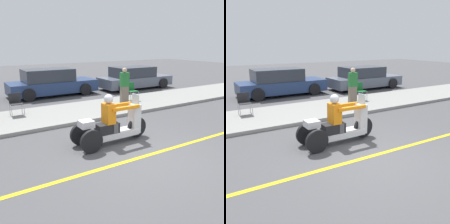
% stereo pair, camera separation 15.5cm
% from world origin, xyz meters
% --- Properties ---
extents(ground_plane, '(60.00, 60.00, 0.00)m').
position_xyz_m(ground_plane, '(0.00, 0.00, 0.00)').
color(ground_plane, '#4C4C4F').
extents(lane_stripe, '(24.00, 0.12, 0.01)m').
position_xyz_m(lane_stripe, '(-0.24, 0.00, 0.00)').
color(lane_stripe, gold).
rests_on(lane_stripe, ground).
extents(sidewalk_strip, '(28.00, 2.80, 0.12)m').
position_xyz_m(sidewalk_strip, '(0.00, 4.60, 0.06)').
color(sidewalk_strip, gray).
rests_on(sidewalk_strip, ground).
extents(motorcycle_trike, '(2.31, 0.74, 1.42)m').
position_xyz_m(motorcycle_trike, '(-0.24, 1.20, 0.51)').
color(motorcycle_trike, black).
rests_on(motorcycle_trike, ground).
extents(spectator_mid_group, '(0.42, 0.30, 1.59)m').
position_xyz_m(spectator_mid_group, '(2.51, 4.58, 0.89)').
color(spectator_mid_group, '#726656').
rests_on(spectator_mid_group, sidewalk_strip).
extents(folding_chair_curbside, '(0.50, 0.50, 0.82)m').
position_xyz_m(folding_chair_curbside, '(3.22, 5.04, 0.62)').
color(folding_chair_curbside, '#A5A8AD').
rests_on(folding_chair_curbside, sidewalk_strip).
extents(folding_chair_set_back, '(0.47, 0.47, 0.82)m').
position_xyz_m(folding_chair_set_back, '(-2.00, 5.21, 0.62)').
color(folding_chair_set_back, '#A5A8AD').
rests_on(folding_chair_set_back, sidewalk_strip).
extents(parked_car_lot_right, '(4.65, 1.97, 1.44)m').
position_xyz_m(parked_car_lot_right, '(0.53, 8.63, 0.68)').
color(parked_car_lot_right, navy).
rests_on(parked_car_lot_right, ground).
extents(parked_car_lot_far, '(4.62, 2.03, 1.36)m').
position_xyz_m(parked_car_lot_far, '(5.67, 8.06, 0.65)').
color(parked_car_lot_far, slate).
rests_on(parked_car_lot_far, ground).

